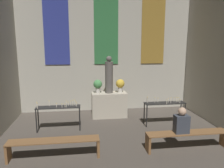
{
  "coord_description": "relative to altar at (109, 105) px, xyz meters",
  "views": [
    {
      "loc": [
        -0.97,
        1.49,
        2.7
      ],
      "look_at": [
        0.0,
        8.55,
        1.39
      ],
      "focal_mm": 35.0,
      "sensor_mm": 36.0,
      "label": 1
    }
  ],
  "objects": [
    {
      "name": "altar",
      "position": [
        0.0,
        0.0,
        0.0
      ],
      "size": [
        1.29,
        0.62,
        0.92
      ],
      "color": "#BCB29E",
      "rests_on": "ground_plane"
    },
    {
      "name": "pew_back_right",
      "position": [
        1.68,
        -2.88,
        -0.12
      ],
      "size": [
        2.15,
        0.36,
        0.46
      ],
      "color": "brown",
      "rests_on": "ground_plane"
    },
    {
      "name": "candle_rack_right",
      "position": [
        1.74,
        -1.1,
        0.2
      ],
      "size": [
        1.37,
        0.37,
        0.97
      ],
      "color": "black",
      "rests_on": "ground_plane"
    },
    {
      "name": "wall_back",
      "position": [
        0.0,
        0.97,
        2.56
      ],
      "size": [
        7.06,
        0.16,
        5.97
      ],
      "color": "#B2AD9E",
      "rests_on": "ground_plane"
    },
    {
      "name": "person_seated",
      "position": [
        1.5,
        -2.88,
        0.3
      ],
      "size": [
        0.36,
        0.24,
        0.67
      ],
      "color": "#383D47",
      "rests_on": "pew_back_right"
    },
    {
      "name": "flower_vase_left",
      "position": [
        -0.42,
        0.0,
        0.76
      ],
      "size": [
        0.32,
        0.32,
        0.5
      ],
      "color": "beige",
      "rests_on": "altar"
    },
    {
      "name": "pew_back_left",
      "position": [
        -1.68,
        -2.88,
        -0.12
      ],
      "size": [
        2.15,
        0.36,
        0.46
      ],
      "color": "brown",
      "rests_on": "ground_plane"
    },
    {
      "name": "flower_vase_right",
      "position": [
        0.42,
        0.0,
        0.76
      ],
      "size": [
        0.32,
        0.32,
        0.5
      ],
      "color": "beige",
      "rests_on": "altar"
    },
    {
      "name": "candle_rack_left",
      "position": [
        -1.74,
        -1.1,
        0.2
      ],
      "size": [
        1.37,
        0.37,
        0.97
      ],
      "color": "black",
      "rests_on": "ground_plane"
    },
    {
      "name": "statue",
      "position": [
        0.0,
        0.0,
        1.09
      ],
      "size": [
        0.29,
        0.29,
        1.36
      ],
      "color": "#5B5651",
      "rests_on": "altar"
    }
  ]
}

